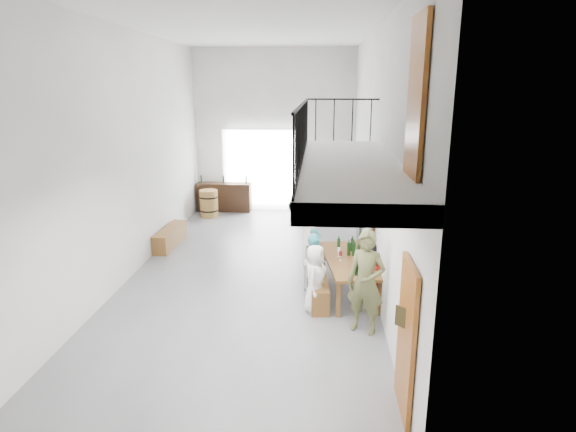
# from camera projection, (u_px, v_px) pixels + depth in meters

# --- Properties ---
(floor) EXTENTS (12.00, 12.00, 0.00)m
(floor) POSITION_uv_depth(u_px,v_px,m) (253.00, 271.00, 11.42)
(floor) COLOR slate
(floor) RESTS_ON ground
(room_walls) EXTENTS (12.00, 12.00, 12.00)m
(room_walls) POSITION_uv_depth(u_px,v_px,m) (249.00, 119.00, 10.49)
(room_walls) COLOR white
(room_walls) RESTS_ON ground
(gateway_portal) EXTENTS (2.80, 0.08, 2.80)m
(gateway_portal) POSITION_uv_depth(u_px,v_px,m) (263.00, 170.00, 16.80)
(gateway_portal) COLOR white
(gateway_portal) RESTS_ON ground
(right_wall_decor) EXTENTS (0.07, 8.28, 5.07)m
(right_wall_decor) POSITION_uv_depth(u_px,v_px,m) (380.00, 224.00, 9.00)
(right_wall_decor) COLOR #8F4612
(right_wall_decor) RESTS_ON ground
(balcony) EXTENTS (1.52, 5.62, 4.00)m
(balcony) POSITION_uv_depth(u_px,v_px,m) (348.00, 170.00, 7.51)
(balcony) COLOR white
(balcony) RESTS_ON ground
(tasting_table) EXTENTS (1.26, 2.44, 0.79)m
(tasting_table) POSITION_uv_depth(u_px,v_px,m) (350.00, 262.00, 9.96)
(tasting_table) COLOR brown
(tasting_table) RESTS_ON ground
(bench_inner) EXTENTS (0.47, 2.15, 0.49)m
(bench_inner) POSITION_uv_depth(u_px,v_px,m) (318.00, 283.00, 10.08)
(bench_inner) COLOR brown
(bench_inner) RESTS_ON ground
(bench_wall) EXTENTS (0.53, 1.81, 0.41)m
(bench_wall) POSITION_uv_depth(u_px,v_px,m) (366.00, 285.00, 10.07)
(bench_wall) COLOR brown
(bench_wall) RESTS_ON ground
(tableware) EXTENTS (0.47, 1.25, 0.35)m
(tableware) POSITION_uv_depth(u_px,v_px,m) (350.00, 250.00, 10.01)
(tableware) COLOR black
(tableware) RESTS_ON tasting_table
(side_bench) EXTENTS (0.47, 1.79, 0.50)m
(side_bench) POSITION_uv_depth(u_px,v_px,m) (170.00, 237.00, 13.18)
(side_bench) COLOR brown
(side_bench) RESTS_ON ground
(oak_barrel) EXTENTS (0.62, 0.62, 0.91)m
(oak_barrel) POSITION_uv_depth(u_px,v_px,m) (209.00, 203.00, 16.07)
(oak_barrel) COLOR olive
(oak_barrel) RESTS_ON ground
(serving_counter) EXTENTS (1.87, 0.54, 0.98)m
(serving_counter) POSITION_uv_depth(u_px,v_px,m) (224.00, 197.00, 16.84)
(serving_counter) COLOR #361F10
(serving_counter) RESTS_ON ground
(counter_bottles) EXTENTS (1.62, 0.11, 0.28)m
(counter_bottles) POSITION_uv_depth(u_px,v_px,m) (224.00, 179.00, 16.67)
(counter_bottles) COLOR black
(counter_bottles) RESTS_ON serving_counter
(guest_left_a) EXTENTS (0.59, 0.75, 1.34)m
(guest_left_a) POSITION_uv_depth(u_px,v_px,m) (315.00, 278.00, 9.22)
(guest_left_a) COLOR white
(guest_left_a) RESTS_ON ground
(guest_left_b) EXTENTS (0.33, 0.50, 1.36)m
(guest_left_b) POSITION_uv_depth(u_px,v_px,m) (315.00, 266.00, 9.83)
(guest_left_b) COLOR teal
(guest_left_b) RESTS_ON ground
(guest_left_c) EXTENTS (0.65, 0.72, 1.22)m
(guest_left_c) POSITION_uv_depth(u_px,v_px,m) (314.00, 261.00, 10.34)
(guest_left_c) COLOR white
(guest_left_c) RESTS_ON ground
(guest_left_d) EXTENTS (0.61, 0.81, 1.11)m
(guest_left_d) POSITION_uv_depth(u_px,v_px,m) (312.00, 253.00, 10.98)
(guest_left_d) COLOR teal
(guest_left_d) RESTS_ON ground
(guest_right_a) EXTENTS (0.38, 0.65, 1.04)m
(guest_right_a) POSITION_uv_depth(u_px,v_px,m) (378.00, 282.00, 9.42)
(guest_right_a) COLOR red
(guest_right_a) RESTS_ON ground
(guest_right_b) EXTENTS (0.62, 1.05, 1.08)m
(guest_right_b) POSITION_uv_depth(u_px,v_px,m) (375.00, 268.00, 10.10)
(guest_right_b) COLOR black
(guest_right_b) RESTS_ON ground
(guest_right_c) EXTENTS (0.63, 0.75, 1.31)m
(guest_right_c) POSITION_uv_depth(u_px,v_px,m) (370.00, 253.00, 10.71)
(guest_right_c) COLOR white
(guest_right_c) RESTS_ON ground
(host_standing) EXTENTS (0.81, 0.69, 1.87)m
(host_standing) POSITION_uv_depth(u_px,v_px,m) (366.00, 282.00, 8.37)
(host_standing) COLOR brown
(host_standing) RESTS_ON ground
(potted_plant) EXTENTS (0.38, 0.34, 0.37)m
(potted_plant) POSITION_uv_depth(u_px,v_px,m) (355.00, 261.00, 11.53)
(potted_plant) COLOR #184F18
(potted_plant) RESTS_ON ground
(bicycle_near) EXTENTS (1.85, 1.42, 0.93)m
(bicycle_near) POSITION_uv_depth(u_px,v_px,m) (311.00, 199.00, 16.60)
(bicycle_near) COLOR black
(bicycle_near) RESTS_ON ground
(bicycle_far) EXTENTS (1.57, 0.92, 0.91)m
(bicycle_far) POSITION_uv_depth(u_px,v_px,m) (309.00, 204.00, 16.02)
(bicycle_far) COLOR black
(bicycle_far) RESTS_ON ground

